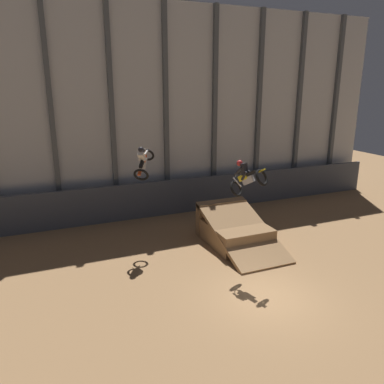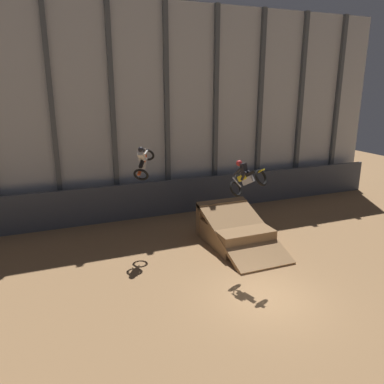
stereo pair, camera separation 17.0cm
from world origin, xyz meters
TOP-DOWN VIEW (x-y plane):
  - ground_plane at (0.00, 0.00)m, footprint 60.00×60.00m
  - arena_back_wall at (0.00, 11.93)m, footprint 32.00×0.40m
  - lower_barrier at (0.00, 10.87)m, footprint 31.36×0.20m
  - dirt_ramp at (1.50, 5.38)m, footprint 2.92×5.19m
  - rider_bike_left_air at (-3.03, 6.31)m, footprint 1.48×1.81m
  - rider_bike_right_air at (0.41, 2.44)m, footprint 1.42×1.82m

SIDE VIEW (x-z plane):
  - ground_plane at x=0.00m, z-range 0.00..0.00m
  - dirt_ramp at x=1.50m, z-range -0.33..1.66m
  - lower_barrier at x=0.00m, z-range 0.00..2.25m
  - rider_bike_right_air at x=0.41m, z-range 3.41..5.09m
  - rider_bike_left_air at x=-3.03m, z-range 3.68..5.37m
  - arena_back_wall at x=0.00m, z-range 0.00..12.90m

